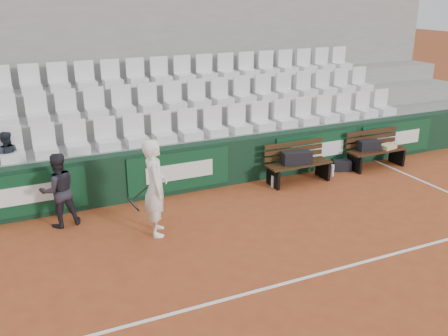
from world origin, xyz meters
The scene contains 21 objects.
ground centered at (0.00, 0.00, 0.00)m, with size 80.00×80.00×0.00m, color #9B4623.
court_baseline centered at (0.00, 0.00, 0.00)m, with size 18.00×0.06×0.01m, color white.
back_barrier centered at (0.07, 3.99, 0.50)m, with size 18.00×0.34×1.00m.
grandstand_tier_front centered at (0.00, 4.62, 0.50)m, with size 18.00×0.95×1.00m, color gray.
grandstand_tier_mid centered at (0.00, 5.58, 0.72)m, with size 18.00×0.95×1.45m, color gray.
grandstand_tier_back centered at (0.00, 6.53, 0.95)m, with size 18.00×0.95×1.90m, color gray.
grandstand_rear_wall centered at (0.00, 7.15, 2.20)m, with size 18.00×0.30×4.40m, color gray.
seat_row_front centered at (0.00, 4.45, 1.31)m, with size 11.90×0.44×0.63m, color silver.
seat_row_mid centered at (0.00, 5.40, 1.77)m, with size 11.90×0.44×0.63m, color silver.
seat_row_back centered at (0.00, 6.35, 2.21)m, with size 11.90×0.44×0.63m, color silver.
bench_left centered at (2.44, 3.40, 0.23)m, with size 1.50×0.56×0.45m, color #372210.
bench_right centered at (4.68, 3.45, 0.23)m, with size 1.50×0.56×0.45m, color #371D10.
sports_bag_left centered at (2.36, 3.39, 0.59)m, with size 0.64×0.27×0.27m, color black.
sports_bag_right centered at (4.46, 3.50, 0.57)m, with size 0.51×0.24×0.24m, color black.
towel centered at (4.97, 3.41, 0.50)m, with size 0.37×0.27×0.10m, color #C3B77E.
sports_bag_ground centered at (3.79, 3.62, 0.13)m, with size 0.42×0.25×0.25m, color black.
water_bottle_near centered at (1.76, 3.36, 0.13)m, with size 0.07×0.07×0.27m, color #AFC0C6.
water_bottle_far centered at (3.36, 3.39, 0.14)m, with size 0.08×0.08×0.27m, color silver.
tennis_player centered at (-1.17, 2.34, 0.86)m, with size 0.77×0.71×1.72m.
ball_kid centered at (-2.65, 3.36, 0.69)m, with size 0.67×0.52×1.38m, color black.
spectator_c centered at (-3.40, 4.50, 1.51)m, with size 0.49×0.39×1.02m, color #1D232B.
Camera 1 is at (-3.41, -5.35, 4.05)m, focal length 40.00 mm.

